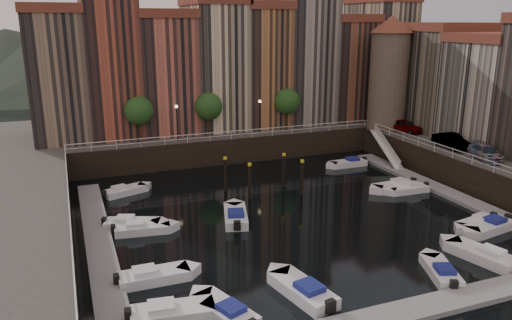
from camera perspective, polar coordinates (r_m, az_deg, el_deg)
name	(u,v)px	position (r m, az deg, el deg)	size (l,w,h in m)	color
ground	(289,211)	(44.38, 3.80, -5.88)	(200.00, 200.00, 0.00)	black
quay_far	(208,134)	(67.38, -5.51, 2.97)	(80.00, 20.00, 3.00)	black
dock_left	(99,243)	(39.79, -17.51, -9.00)	(2.00, 28.00, 0.35)	gray
dock_right	(444,191)	(52.18, 20.68, -3.34)	(2.00, 28.00, 0.35)	gray
dock_near	(413,310)	(31.37, 17.50, -16.08)	(30.00, 2.00, 0.35)	gray
mountains	(132,50)	(148.82, -13.99, 12.08)	(145.00, 100.00, 18.00)	#2D382D
far_terrace	(237,63)	(64.54, -2.23, 10.97)	(48.70, 10.30, 17.50)	#896C57
right_terrace	(498,84)	(60.66, 25.91, 7.78)	(9.30, 24.30, 14.00)	#756959
corner_tower	(389,71)	(64.31, 14.94, 9.76)	(5.20, 5.20, 13.80)	#6B5B4C
promenade_trees	(214,106)	(58.67, -4.81, 6.14)	(21.20, 3.20, 5.20)	black
street_lamps	(220,113)	(57.94, -4.19, 5.34)	(10.36, 0.36, 4.18)	black
railings	(268,156)	(47.42, 1.40, 0.41)	(36.08, 34.04, 0.52)	white
gangway	(386,147)	(60.42, 14.64, 1.44)	(2.78, 8.32, 3.73)	white
mooring_pilings	(265,176)	(48.49, 1.07, -1.87)	(6.92, 3.98, 3.78)	black
boat_left_0	(171,313)	(29.82, -9.69, -16.85)	(5.12, 2.40, 1.15)	white
boat_left_1	(152,276)	(33.72, -11.76, -12.88)	(4.81, 1.77, 1.11)	white
boat_left_2	(141,229)	(40.96, -13.00, -7.65)	(4.63, 2.23, 1.04)	white
boat_left_3	(131,224)	(42.03, -14.07, -7.09)	(4.74, 3.13, 1.07)	white
boat_left_4	(124,191)	(50.04, -14.83, -3.43)	(4.47, 2.91, 1.01)	white
boat_right_0	(490,226)	(44.42, 25.21, -6.88)	(5.01, 2.52, 1.12)	white
boat_right_1	(479,223)	(44.89, 24.09, -6.58)	(4.41, 2.32, 0.99)	white
boat_right_2	(409,189)	(51.21, 17.08, -3.18)	(4.31, 1.73, 0.98)	white
boat_right_3	(396,186)	(51.56, 15.68, -2.89)	(4.85, 2.04, 1.10)	white
boat_right_4	(349,163)	(58.61, 10.58, -0.34)	(4.51, 1.68, 1.03)	white
boat_near_0	(226,312)	(29.63, -3.47, -16.90)	(3.19, 4.84, 1.09)	white
boat_near_1	(304,291)	(31.56, 5.46, -14.65)	(2.88, 5.40, 1.21)	white
boat_near_2	(441,272)	(35.81, 20.42, -11.87)	(2.93, 4.46, 1.01)	white
boat_near_3	(483,255)	(39.02, 24.55, -9.88)	(3.06, 5.36, 1.20)	white
car_a	(404,127)	(63.39, 16.59, 3.67)	(1.82, 4.54, 1.55)	gray
car_b	(452,142)	(57.00, 21.45, 1.93)	(1.65, 4.74, 1.56)	gray
car_c	(486,154)	(53.78, 24.76, 0.68)	(1.92, 4.72, 1.37)	gray
boat_extra_632	(236,216)	(42.19, -2.34, -6.46)	(3.13, 5.26, 1.18)	white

